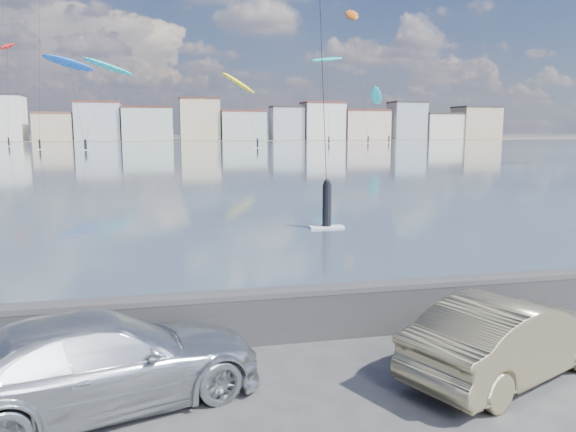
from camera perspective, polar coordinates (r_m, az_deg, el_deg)
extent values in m
plane|color=#333335|center=(8.42, -0.77, -19.50)|extent=(700.00, 700.00, 0.00)
cube|color=#364B5B|center=(98.85, -11.74, 6.40)|extent=(500.00, 177.00, 0.00)
cube|color=#4C473D|center=(207.30, -12.24, 7.60)|extent=(500.00, 60.00, 0.00)
cube|color=#28282B|center=(10.68, -3.79, -10.57)|extent=(400.00, 0.35, 0.90)
cylinder|color=#28282B|center=(10.54, -3.81, -8.26)|extent=(400.00, 0.36, 0.36)
cube|color=beige|center=(196.14, -22.63, 8.30)|extent=(12.00, 10.00, 8.50)
cube|color=brown|center=(196.19, -22.71, 9.63)|extent=(12.24, 10.20, 0.60)
cube|color=#B2B7C6|center=(194.30, -18.69, 9.03)|extent=(14.00, 11.00, 12.00)
cube|color=brown|center=(194.46, -18.79, 10.89)|extent=(14.28, 11.22, 0.60)
cube|color=#B7C6BC|center=(193.31, -14.06, 9.01)|extent=(16.00, 13.00, 10.50)
cube|color=#562D23|center=(193.43, -14.12, 10.66)|extent=(16.32, 13.26, 0.60)
cube|color=beige|center=(193.68, -8.97, 9.61)|extent=(13.00, 10.00, 13.50)
cube|color=#562D23|center=(193.91, -9.02, 11.70)|extent=(13.26, 10.20, 0.60)
cube|color=#B7C6BC|center=(195.13, -4.65, 9.10)|extent=(15.00, 12.00, 9.50)
cube|color=brown|center=(195.22, -4.67, 10.58)|extent=(15.30, 12.24, 0.60)
cube|color=#B2B7C6|center=(197.88, -0.15, 9.34)|extent=(11.00, 9.00, 11.00)
cube|color=#383330|center=(198.01, -0.15, 11.02)|extent=(11.22, 9.18, 0.60)
cube|color=white|center=(201.08, 3.52, 9.53)|extent=(14.00, 11.00, 12.50)
cube|color=brown|center=(201.26, 3.54, 11.40)|extent=(14.28, 11.22, 0.60)
cube|color=beige|center=(205.89, 7.72, 9.11)|extent=(16.00, 12.00, 10.00)
cube|color=brown|center=(205.98, 7.75, 10.58)|extent=(16.32, 12.24, 0.60)
cube|color=#9EA8B7|center=(212.16, 11.97, 9.39)|extent=(12.00, 10.00, 13.00)
cube|color=#383330|center=(212.35, 12.03, 11.23)|extent=(12.24, 10.20, 0.60)
cube|color=silver|center=(218.06, 15.23, 8.73)|extent=(14.00, 11.00, 9.00)
cube|color=#383330|center=(218.12, 15.28, 9.99)|extent=(14.28, 11.22, 0.60)
cube|color=#CCB293|center=(225.15, 18.55, 8.90)|extent=(15.00, 12.00, 11.50)
cube|color=#383330|center=(225.28, 18.63, 10.43)|extent=(15.30, 12.24, 0.60)
imported|color=silver|center=(8.77, -18.42, -13.84)|extent=(5.08, 3.27, 1.37)
imported|color=tan|center=(9.96, 21.53, -11.36)|extent=(4.24, 2.92, 1.33)
ellipsoid|color=#19BFBF|center=(172.49, 8.95, 12.00)|extent=(7.76, 10.33, 6.41)
cube|color=white|center=(162.43, 10.20, 7.37)|extent=(1.40, 0.42, 0.08)
cylinder|color=black|center=(162.41, 10.21, 7.69)|extent=(0.36, 0.36, 1.70)
sphere|color=black|center=(162.39, 10.22, 8.01)|extent=(0.28, 0.28, 0.28)
cylinder|color=black|center=(167.32, 9.57, 9.97)|extent=(0.05, 10.63, 12.34)
ellipsoid|color=orange|center=(167.32, 6.48, 19.64)|extent=(3.80, 10.88, 6.21)
cube|color=white|center=(154.31, 8.13, 7.35)|extent=(1.40, 0.42, 0.08)
cylinder|color=black|center=(154.29, 8.14, 7.68)|extent=(0.36, 0.36, 1.70)
sphere|color=black|center=(154.28, 8.15, 8.02)|extent=(0.28, 0.28, 0.28)
cylinder|color=black|center=(159.93, 7.30, 13.97)|extent=(1.50, 11.28, 34.03)
ellipsoid|color=#19BFBF|center=(156.36, 3.96, 15.59)|extent=(9.02, 3.07, 2.39)
cube|color=white|center=(147.15, 4.17, 7.34)|extent=(1.40, 0.42, 0.08)
cylinder|color=black|center=(147.13, 4.17, 7.69)|extent=(0.36, 0.36, 1.70)
sphere|color=black|center=(147.11, 4.18, 8.05)|extent=(0.28, 0.28, 0.28)
cylinder|color=black|center=(151.39, 4.07, 11.83)|extent=(1.63, 8.11, 20.98)
cube|color=white|center=(116.71, -23.88, 6.21)|extent=(1.40, 0.42, 0.08)
cylinder|color=black|center=(116.69, -23.91, 6.65)|extent=(0.36, 0.36, 1.70)
sphere|color=black|center=(116.67, -23.94, 7.09)|extent=(0.28, 0.28, 0.28)
cylinder|color=black|center=(121.70, -23.92, 14.48)|extent=(0.35, 8.89, 32.18)
ellipsoid|color=#19BFBF|center=(123.26, -17.80, 14.24)|extent=(10.74, 6.03, 4.23)
cube|color=white|center=(111.81, -19.83, 6.36)|extent=(1.40, 0.42, 0.08)
cylinder|color=black|center=(111.79, -19.85, 6.82)|extent=(0.36, 0.36, 1.70)
sphere|color=black|center=(111.77, -19.88, 7.28)|extent=(0.28, 0.28, 0.28)
cylinder|color=black|center=(117.26, -18.79, 10.80)|extent=(3.77, 11.37, 15.07)
ellipsoid|color=yellow|center=(127.38, -5.04, 13.32)|extent=(9.44, 7.94, 5.83)
cube|color=white|center=(115.53, -3.11, 6.93)|extent=(1.40, 0.42, 0.08)
cylinder|color=black|center=(115.51, -3.12, 7.38)|extent=(0.36, 0.36, 1.70)
sphere|color=black|center=(115.49, -3.12, 7.83)|extent=(0.28, 0.28, 0.28)
cylinder|color=black|center=(121.27, -4.12, 10.58)|extent=(2.15, 12.00, 12.59)
cube|color=white|center=(22.77, 3.95, -1.12)|extent=(1.40, 0.42, 0.08)
cylinder|color=black|center=(22.63, 3.97, 1.12)|extent=(0.36, 0.36, 1.70)
sphere|color=black|center=(22.52, 4.00, 3.39)|extent=(0.28, 0.28, 0.28)
ellipsoid|color=red|center=(155.12, -26.62, 15.16)|extent=(3.12, 10.11, 3.99)
cube|color=white|center=(139.84, -26.48, 6.36)|extent=(1.40, 0.42, 0.08)
cylinder|color=black|center=(139.82, -26.50, 6.73)|extent=(0.36, 0.36, 1.70)
sphere|color=black|center=(139.81, -26.53, 7.10)|extent=(0.28, 0.28, 0.28)
cylinder|color=black|center=(147.08, -26.57, 11.23)|extent=(2.16, 14.04, 22.06)
ellipsoid|color=blue|center=(120.46, -21.40, 14.27)|extent=(10.05, 5.30, 4.40)
cube|color=white|center=(110.60, -19.89, 6.33)|extent=(1.40, 0.42, 0.08)
cylinder|color=black|center=(110.57, -19.92, 6.80)|extent=(0.36, 0.36, 1.70)
sphere|color=black|center=(110.55, -19.94, 7.26)|extent=(0.28, 0.28, 0.28)
cylinder|color=black|center=(115.27, -20.69, 10.78)|extent=(3.38, 8.95, 15.23)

